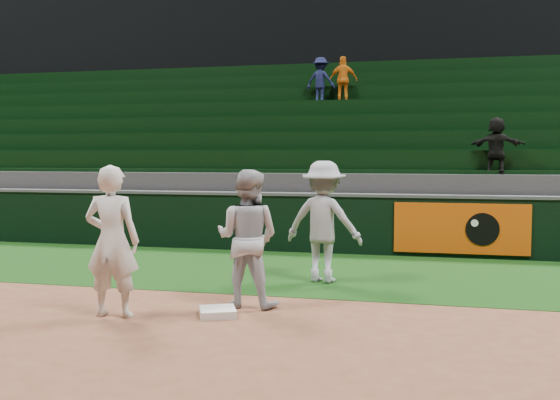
% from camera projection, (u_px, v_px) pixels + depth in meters
% --- Properties ---
extents(ground, '(70.00, 70.00, 0.00)m').
position_uv_depth(ground, '(242.00, 311.00, 8.14)').
color(ground, brown).
rests_on(ground, ground).
extents(foul_grass, '(36.00, 4.20, 0.01)m').
position_uv_depth(foul_grass, '(291.00, 270.00, 11.05)').
color(foul_grass, black).
rests_on(foul_grass, ground).
extents(upper_deck, '(40.00, 12.00, 12.00)m').
position_uv_depth(upper_deck, '(369.00, 56.00, 24.66)').
color(upper_deck, black).
rests_on(upper_deck, ground).
extents(first_base, '(0.58, 0.58, 0.10)m').
position_uv_depth(first_base, '(218.00, 312.00, 7.89)').
color(first_base, white).
rests_on(first_base, ground).
extents(first_baseman, '(0.74, 0.52, 1.91)m').
position_uv_depth(first_baseman, '(112.00, 241.00, 7.82)').
color(first_baseman, silver).
rests_on(first_baseman, ground).
extents(baserunner, '(0.97, 0.79, 1.84)m').
position_uv_depth(baserunner, '(247.00, 238.00, 8.38)').
color(baserunner, '#A9ABB4').
rests_on(baserunner, ground).
extents(base_coach, '(1.36, 0.93, 1.94)m').
position_uv_depth(base_coach, '(324.00, 222.00, 9.96)').
color(base_coach, '#999AA5').
rests_on(base_coach, foul_grass).
extents(field_wall, '(36.00, 0.45, 1.25)m').
position_uv_depth(field_wall, '(314.00, 222.00, 13.14)').
color(field_wall, black).
rests_on(field_wall, ground).
extents(stadium_seating, '(36.00, 5.95, 4.85)m').
position_uv_depth(stadium_seating, '(338.00, 168.00, 16.73)').
color(stadium_seating, '#313234').
rests_on(stadium_seating, ground).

